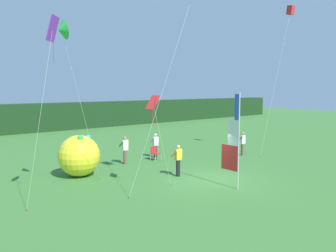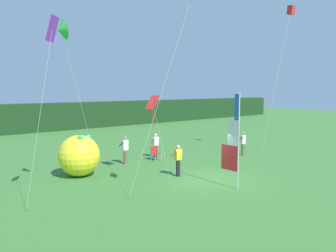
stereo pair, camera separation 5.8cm
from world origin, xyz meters
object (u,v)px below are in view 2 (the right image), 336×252
banner_flag (233,143)px  person_far_left (243,143)px  person_mid_field (125,149)px  person_near_banner (156,145)px  kite_green_delta_1 (61,31)px  inflatable_balloon (79,156)px  folding_chair (155,152)px  kite_red_diamond_4 (153,107)px  person_far_right (178,160)px  kite_purple_diamond_3 (51,38)px  kite_red_box_0 (291,11)px

banner_flag → person_far_left: banner_flag is taller
banner_flag → person_mid_field: 7.66m
person_near_banner → kite_green_delta_1: kite_green_delta_1 is taller
inflatable_balloon → person_far_left: bearing=-10.2°
person_far_left → folding_chair: size_ratio=1.83×
kite_red_diamond_4 → banner_flag: bearing=-32.1°
banner_flag → person_near_banner: size_ratio=2.75×
person_mid_field → folding_chair: (2.10, -0.27, -0.40)m
person_far_right → folding_chair: (1.58, 4.01, -0.38)m
person_far_left → folding_chair: bearing=154.7°
kite_green_delta_1 → kite_purple_diamond_3: 1.72m
person_far_left → folding_chair: 6.21m
person_mid_field → person_far_left: bearing=-20.7°
kite_green_delta_1 → person_far_right: bearing=-2.9°
person_near_banner → inflatable_balloon: bearing=-167.7°
inflatable_balloon → folding_chair: (5.54, 0.65, -0.59)m
person_mid_field → kite_red_box_0: kite_red_box_0 is taller
person_mid_field → kite_red_box_0: bearing=-24.6°
person_far_left → kite_red_diamond_4: (-9.76, -2.62, 2.92)m
inflatable_balloon → kite_red_diamond_4: size_ratio=0.52×
kite_purple_diamond_3 → kite_red_box_0: bearing=2.1°
folding_chair → banner_flag: bearing=-98.3°
person_far_left → folding_chair: person_far_left is taller
person_far_left → kite_purple_diamond_3: bearing=-170.4°
person_near_banner → person_mid_field: bearing=-171.3°
kite_red_box_0 → kite_red_diamond_4: 13.65m
banner_flag → kite_purple_diamond_3: (-7.49, 2.19, 4.26)m
person_far_left → inflatable_balloon: inflatable_balloon is taller
folding_chair → kite_purple_diamond_3: bearing=-149.5°
person_mid_field → person_far_left: (7.70, -2.92, -0.05)m
person_mid_field → kite_purple_diamond_3: kite_purple_diamond_3 is taller
kite_purple_diamond_3 → kite_green_delta_1: bearing=54.4°
banner_flag → kite_green_delta_1: kite_green_delta_1 is taller
folding_chair → person_mid_field: bearing=172.8°
inflatable_balloon → person_near_banner: bearing=12.3°
person_far_left → kite_red_box_0: 9.37m
person_far_left → person_far_right: 7.31m
kite_red_box_0 → kite_purple_diamond_3: 16.98m
kite_red_box_0 → banner_flag: bearing=-162.9°
inflatable_balloon → folding_chair: inflatable_balloon is taller
person_near_banner → kite_purple_diamond_3: kite_purple_diamond_3 is taller
person_far_left → kite_red_box_0: (2.50, -1.76, 8.86)m
person_far_left → kite_red_box_0: bearing=-35.2°
person_near_banner → kite_red_diamond_4: (-4.74, -5.95, 2.93)m
banner_flag → folding_chair: (1.05, 7.22, -1.62)m
person_mid_field → person_far_right: (0.52, -4.27, -0.02)m
person_far_left → kite_red_diamond_4: size_ratio=0.38×
kite_green_delta_1 → kite_red_box_0: bearing=-2.6°
kite_green_delta_1 → person_mid_field: bearing=35.9°
person_near_banner → kite_red_diamond_4: 8.15m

